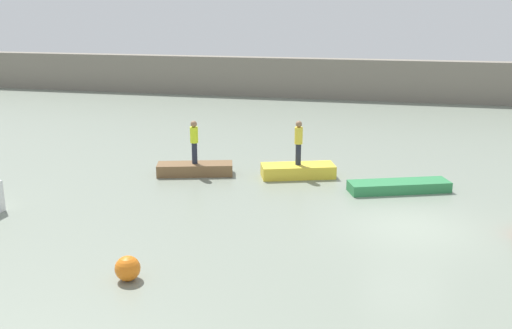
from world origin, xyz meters
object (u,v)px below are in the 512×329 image
object	(u,v)px
person_hiviz_shirt	(194,140)
rowboat_yellow	(298,171)
rowboat_green	(399,186)
person_yellow_shirt	(299,140)
mooring_buoy	(128,268)
rowboat_brown	(195,169)

from	to	relation	value
person_hiviz_shirt	rowboat_yellow	bearing A→B (deg)	9.07
rowboat_green	person_yellow_shirt	bearing A→B (deg)	145.04
person_hiviz_shirt	mooring_buoy	size ratio (longest dim) A/B	2.75
rowboat_yellow	mooring_buoy	distance (m)	10.15
person_yellow_shirt	mooring_buoy	size ratio (longest dim) A/B	2.79
rowboat_brown	person_hiviz_shirt	size ratio (longest dim) A/B	1.73
person_hiviz_shirt	rowboat_green	bearing A→B (deg)	-2.39
rowboat_green	mooring_buoy	size ratio (longest dim) A/B	5.85
rowboat_green	rowboat_brown	bearing A→B (deg)	156.84
person_hiviz_shirt	person_yellow_shirt	xyz separation A→B (m)	(4.11, 0.66, 0.04)
person_hiviz_shirt	mooring_buoy	world-z (taller)	person_hiviz_shirt
rowboat_yellow	mooring_buoy	size ratio (longest dim) A/B	4.56
rowboat_brown	rowboat_green	distance (m)	8.04
rowboat_green	person_yellow_shirt	distance (m)	4.25
rowboat_brown	rowboat_green	size ratio (longest dim) A/B	0.81
rowboat_yellow	person_yellow_shirt	xyz separation A→B (m)	(-0.00, 0.00, 1.25)
rowboat_green	person_yellow_shirt	xyz separation A→B (m)	(-3.92, 0.99, 1.31)
rowboat_brown	rowboat_yellow	bearing A→B (deg)	-7.13
rowboat_yellow	person_yellow_shirt	size ratio (longest dim) A/B	1.64
rowboat_brown	mooring_buoy	world-z (taller)	mooring_buoy
rowboat_brown	rowboat_green	xyz separation A→B (m)	(8.03, -0.34, -0.05)
mooring_buoy	rowboat_brown	bearing A→B (deg)	98.76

